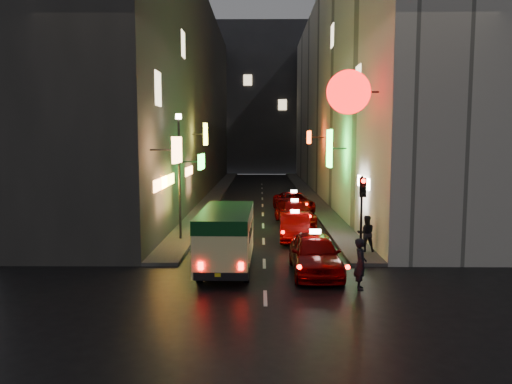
{
  "coord_description": "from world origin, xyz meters",
  "views": [
    {
      "loc": [
        -0.16,
        -11.75,
        5.17
      ],
      "look_at": [
        -0.38,
        13.0,
        2.51
      ],
      "focal_mm": 35.0,
      "sensor_mm": 36.0,
      "label": 1
    }
  ],
  "objects_px": {
    "traffic_light": "(362,200)",
    "lamp_post": "(179,168)",
    "pedestrian_crossing": "(360,260)",
    "taxi_near": "(315,250)",
    "minibus": "(226,232)"
  },
  "relations": [
    {
      "from": "lamp_post",
      "to": "traffic_light",
      "type": "bearing_deg",
      "value": -28.91
    },
    {
      "from": "pedestrian_crossing",
      "to": "traffic_light",
      "type": "xyz_separation_m",
      "value": [
        0.73,
        3.46,
        1.68
      ]
    },
    {
      "from": "minibus",
      "to": "traffic_light",
      "type": "bearing_deg",
      "value": 9.13
    },
    {
      "from": "minibus",
      "to": "lamp_post",
      "type": "height_order",
      "value": "lamp_post"
    },
    {
      "from": "taxi_near",
      "to": "pedestrian_crossing",
      "type": "height_order",
      "value": "pedestrian_crossing"
    },
    {
      "from": "pedestrian_crossing",
      "to": "taxi_near",
      "type": "bearing_deg",
      "value": 39.39
    },
    {
      "from": "pedestrian_crossing",
      "to": "lamp_post",
      "type": "xyz_separation_m",
      "value": [
        -7.47,
        7.99,
        2.71
      ]
    },
    {
      "from": "taxi_near",
      "to": "lamp_post",
      "type": "bearing_deg",
      "value": 135.69
    },
    {
      "from": "minibus",
      "to": "pedestrian_crossing",
      "type": "relative_size",
      "value": 2.77
    },
    {
      "from": "minibus",
      "to": "traffic_light",
      "type": "height_order",
      "value": "traffic_light"
    },
    {
      "from": "lamp_post",
      "to": "taxi_near",
      "type": "bearing_deg",
      "value": -44.31
    },
    {
      "from": "pedestrian_crossing",
      "to": "minibus",
      "type": "bearing_deg",
      "value": 67.29
    },
    {
      "from": "traffic_light",
      "to": "lamp_post",
      "type": "bearing_deg",
      "value": 151.09
    },
    {
      "from": "taxi_near",
      "to": "traffic_light",
      "type": "height_order",
      "value": "traffic_light"
    },
    {
      "from": "lamp_post",
      "to": "minibus",
      "type": "bearing_deg",
      "value": -63.55
    }
  ]
}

